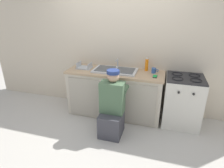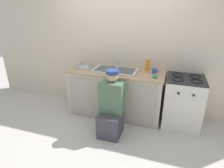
# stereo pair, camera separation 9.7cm
# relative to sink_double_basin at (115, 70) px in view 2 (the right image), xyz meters

# --- Properties ---
(ground_plane) EXTENTS (12.00, 12.00, 0.00)m
(ground_plane) POSITION_rel_sink_double_basin_xyz_m (0.00, -0.30, -0.91)
(ground_plane) COLOR beige
(back_wall) EXTENTS (6.00, 0.10, 2.50)m
(back_wall) POSITION_rel_sink_double_basin_xyz_m (0.00, 0.35, 0.34)
(back_wall) COLOR beige
(back_wall) RESTS_ON ground_plane
(counter_cabinet) EXTENTS (1.76, 0.62, 0.85)m
(counter_cabinet) POSITION_rel_sink_double_basin_xyz_m (0.00, -0.01, -0.48)
(counter_cabinet) COLOR beige
(counter_cabinet) RESTS_ON ground_plane
(countertop) EXTENTS (1.80, 0.62, 0.04)m
(countertop) POSITION_rel_sink_double_basin_xyz_m (0.00, -0.00, -0.04)
(countertop) COLOR tan
(countertop) RESTS_ON counter_cabinet
(sink_double_basin) EXTENTS (0.80, 0.44, 0.19)m
(sink_double_basin) POSITION_rel_sink_double_basin_xyz_m (0.00, 0.00, 0.00)
(sink_double_basin) COLOR silver
(sink_double_basin) RESTS_ON countertop
(stove_range) EXTENTS (0.63, 0.62, 0.91)m
(stove_range) POSITION_rel_sink_double_basin_xyz_m (1.24, -0.00, -0.46)
(stove_range) COLOR silver
(stove_range) RESTS_ON ground_plane
(plumber_person) EXTENTS (0.42, 0.61, 1.10)m
(plumber_person) POSITION_rel_sink_double_basin_xyz_m (0.13, -0.64, -0.45)
(plumber_person) COLOR #3F3F47
(plumber_person) RESTS_ON ground_plane
(coffee_mug) EXTENTS (0.13, 0.08, 0.09)m
(coffee_mug) POSITION_rel_sink_double_basin_xyz_m (0.70, 0.09, 0.03)
(coffee_mug) COLOR #335699
(coffee_mug) RESTS_ON countertop
(dish_rack_tray) EXTENTS (0.28, 0.22, 0.11)m
(dish_rack_tray) POSITION_rel_sink_double_basin_xyz_m (-0.62, 0.01, 0.01)
(dish_rack_tray) COLOR #B2B7BC
(dish_rack_tray) RESTS_ON countertop
(soap_bottle_orange) EXTENTS (0.06, 0.06, 0.25)m
(soap_bottle_orange) POSITION_rel_sink_double_basin_xyz_m (0.55, 0.19, 0.09)
(soap_bottle_orange) COLOR orange
(soap_bottle_orange) RESTS_ON countertop
(cell_phone) EXTENTS (0.07, 0.14, 0.01)m
(cell_phone) POSITION_rel_sink_double_basin_xyz_m (0.74, -0.09, -0.01)
(cell_phone) COLOR black
(cell_phone) RESTS_ON countertop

